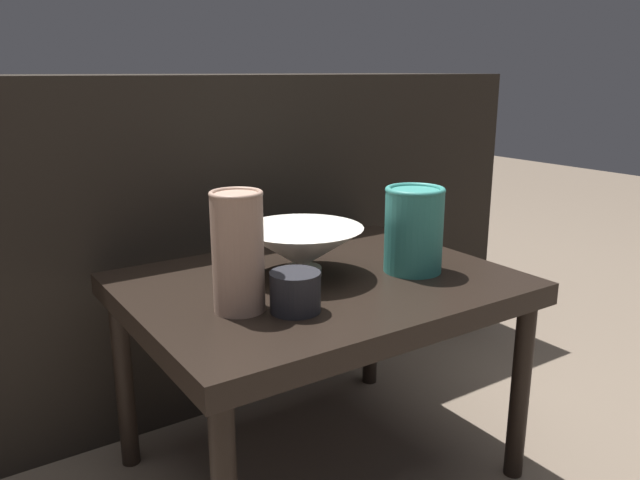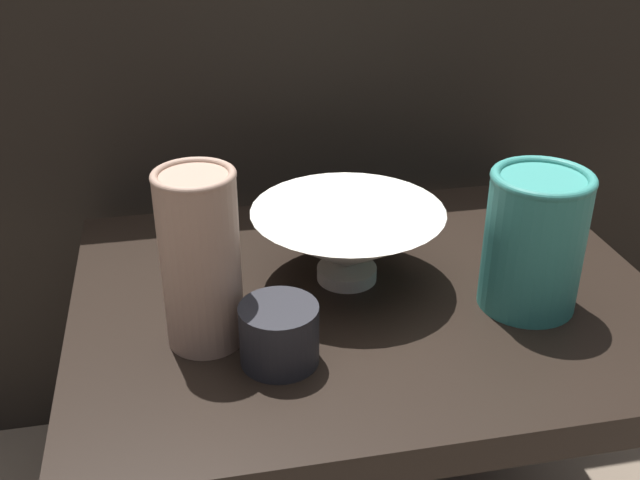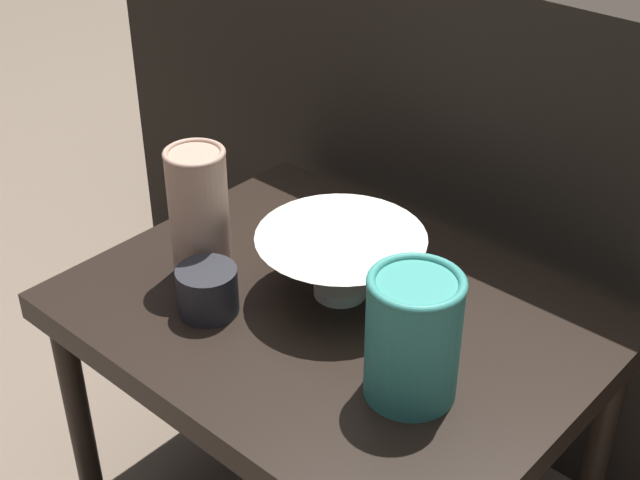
% 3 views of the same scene
% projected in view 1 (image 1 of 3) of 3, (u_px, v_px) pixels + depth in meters
% --- Properties ---
extents(ground_plane, '(8.00, 8.00, 0.00)m').
position_uv_depth(ground_plane, '(319.00, 467.00, 1.25)').
color(ground_plane, '#6B5B4C').
extents(table, '(0.69, 0.53, 0.40)m').
position_uv_depth(table, '(319.00, 300.00, 1.16)').
color(table, black).
rests_on(table, ground_plane).
extents(couch_backdrop, '(1.64, 0.50, 0.76)m').
position_uv_depth(couch_backdrop, '(197.00, 227.00, 1.60)').
color(couch_backdrop, black).
rests_on(couch_backdrop, ground_plane).
extents(bowl, '(0.23, 0.23, 0.09)m').
position_uv_depth(bowl, '(302.00, 248.00, 1.15)').
color(bowl, silver).
rests_on(bowl, table).
extents(vase_textured_left, '(0.08, 0.08, 0.19)m').
position_uv_depth(vase_textured_left, '(238.00, 251.00, 0.97)').
color(vase_textured_left, tan).
rests_on(vase_textured_left, table).
extents(vase_colorful_right, '(0.11, 0.11, 0.16)m').
position_uv_depth(vase_colorful_right, '(414.00, 228.00, 1.17)').
color(vase_colorful_right, teal).
rests_on(vase_colorful_right, table).
extents(cup, '(0.08, 0.08, 0.06)m').
position_uv_depth(cup, '(295.00, 292.00, 0.98)').
color(cup, '#232328').
rests_on(cup, table).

